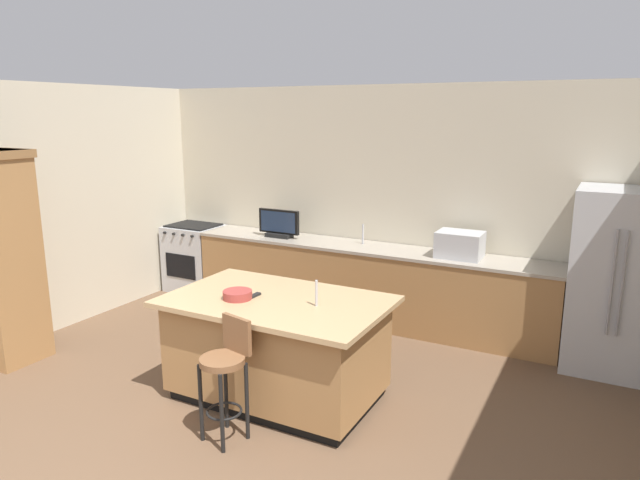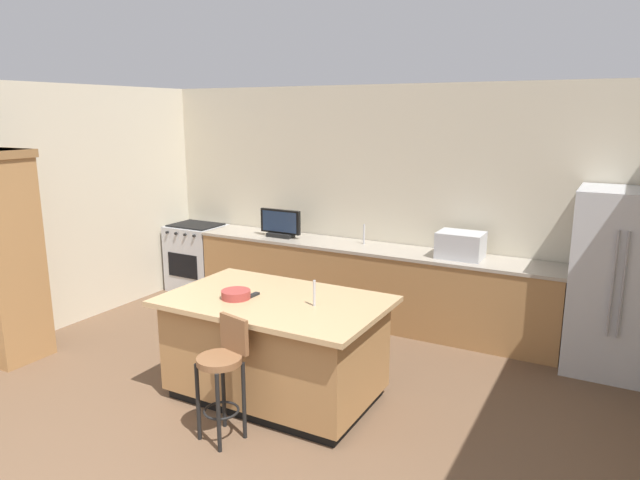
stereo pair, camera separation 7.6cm
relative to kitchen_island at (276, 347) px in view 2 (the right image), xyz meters
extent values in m
cube|color=beige|center=(-0.03, 2.47, 0.92)|extent=(6.62, 0.12, 2.77)
cube|color=beige|center=(-3.14, 0.16, 0.92)|extent=(0.12, 5.03, 2.77)
cube|color=#9E7042|center=(-0.08, 2.09, -0.02)|extent=(4.41, 0.60, 0.88)
cube|color=#9E9384|center=(-0.08, 2.09, 0.43)|extent=(4.44, 0.62, 0.04)
cube|color=black|center=(0.00, 0.00, -0.42)|extent=(1.64, 0.95, 0.09)
cube|color=#9E7042|center=(0.00, 0.00, 0.01)|extent=(1.72, 1.03, 0.77)
cube|color=tan|center=(0.00, 0.00, 0.42)|extent=(1.88, 1.19, 0.04)
cube|color=#B7BABF|center=(2.56, 2.01, 0.42)|extent=(0.83, 0.77, 1.77)
cylinder|color=gray|center=(2.52, 1.59, 0.51)|extent=(0.02, 0.02, 0.97)
cylinder|color=gray|center=(2.60, 1.59, 0.51)|extent=(0.02, 0.02, 0.97)
cube|color=#B7BABF|center=(-2.67, 2.09, 0.00)|extent=(0.72, 0.60, 0.91)
cube|color=black|center=(-2.67, 1.79, -0.05)|extent=(0.50, 0.01, 0.33)
cube|color=black|center=(-2.67, 2.09, 0.46)|extent=(0.65, 0.50, 0.02)
cylinder|color=black|center=(-2.91, 1.78, 0.39)|extent=(0.04, 0.03, 0.04)
cylinder|color=black|center=(-2.75, 1.78, 0.39)|extent=(0.04, 0.03, 0.04)
cylinder|color=black|center=(-2.59, 1.78, 0.39)|extent=(0.04, 0.03, 0.04)
cylinder|color=black|center=(-2.43, 1.78, 0.39)|extent=(0.04, 0.03, 0.04)
cube|color=#9E7042|center=(-2.80, -0.59, 0.59)|extent=(0.55, 0.54, 2.11)
cube|color=#B7BABF|center=(1.03, 2.09, 0.59)|extent=(0.48, 0.36, 0.28)
cube|color=black|center=(-1.24, 2.04, 0.48)|extent=(0.34, 0.16, 0.05)
cube|color=black|center=(-1.24, 2.04, 0.65)|extent=(0.56, 0.05, 0.30)
cube|color=#1E2D47|center=(-1.24, 2.02, 0.65)|extent=(0.49, 0.01, 0.26)
cylinder|color=#B2B2B7|center=(-0.16, 2.19, 0.57)|extent=(0.02, 0.02, 0.24)
cylinder|color=#B2B2B7|center=(0.39, 0.00, 0.55)|extent=(0.02, 0.02, 0.22)
cylinder|color=brown|center=(0.00, -0.77, 0.19)|extent=(0.34, 0.34, 0.05)
cube|color=brown|center=(0.03, -0.62, 0.35)|extent=(0.29, 0.10, 0.28)
cylinder|color=black|center=(-0.15, -0.86, -0.15)|extent=(0.03, 0.03, 0.62)
cylinder|color=black|center=(0.09, -0.91, -0.15)|extent=(0.03, 0.03, 0.62)
cylinder|color=black|center=(-0.09, -0.62, -0.15)|extent=(0.03, 0.03, 0.62)
cylinder|color=black|center=(0.15, -0.67, -0.15)|extent=(0.03, 0.03, 0.62)
torus|color=black|center=(0.00, -0.77, -0.23)|extent=(0.28, 0.28, 0.02)
cylinder|color=#993833|center=(-0.29, -0.15, 0.48)|extent=(0.25, 0.25, 0.07)
cube|color=black|center=(-0.20, -0.05, 0.45)|extent=(0.05, 0.17, 0.02)
camera|label=1|loc=(2.47, -3.89, 2.00)|focal=31.83mm
camera|label=2|loc=(2.54, -3.85, 2.00)|focal=31.83mm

